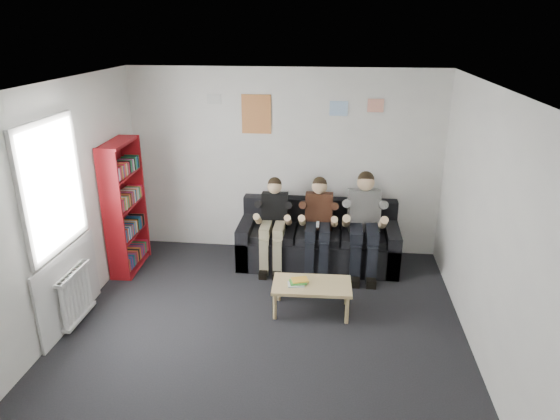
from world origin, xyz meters
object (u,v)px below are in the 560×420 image
(person_left, at_px, (273,224))
(person_middle, at_px, (318,225))
(sofa, at_px, (318,242))
(person_right, at_px, (364,225))
(coffee_table, at_px, (312,287))
(bookshelf, at_px, (125,207))

(person_left, distance_m, person_middle, 0.62)
(person_middle, bearing_deg, sofa, 89.96)
(sofa, relative_size, person_right, 1.61)
(sofa, height_order, coffee_table, sofa)
(sofa, distance_m, coffee_table, 1.35)
(person_left, xyz_separation_m, person_right, (1.25, -0.01, 0.05))
(sofa, xyz_separation_m, person_right, (0.62, -0.21, 0.37))
(person_middle, bearing_deg, bookshelf, -174.13)
(person_middle, bearing_deg, person_left, 179.79)
(bookshelf, xyz_separation_m, person_middle, (2.62, 0.27, -0.26))
(sofa, relative_size, person_middle, 1.73)
(coffee_table, bearing_deg, person_right, 60.80)
(coffee_table, bearing_deg, sofa, 89.21)
(sofa, xyz_separation_m, person_middle, (-0.00, -0.20, 0.34))
(bookshelf, bearing_deg, person_left, 4.96)
(coffee_table, bearing_deg, bookshelf, 161.28)
(bookshelf, distance_m, person_middle, 2.65)
(bookshelf, relative_size, person_right, 1.31)
(sofa, relative_size, bookshelf, 1.23)
(sofa, height_order, person_middle, person_middle)
(person_middle, xyz_separation_m, person_right, (0.62, -0.01, 0.04))
(bookshelf, bearing_deg, sofa, 7.37)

